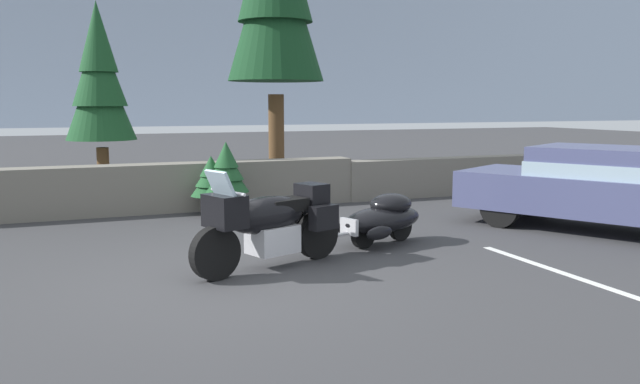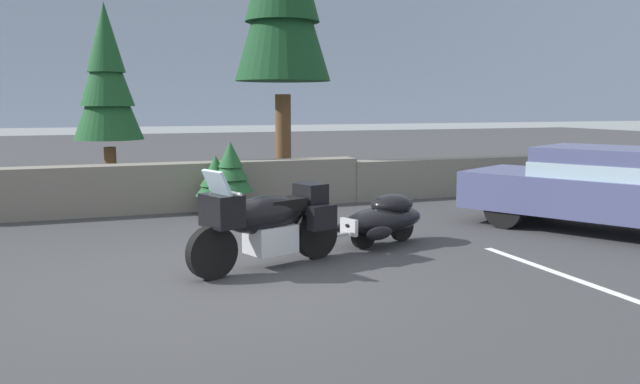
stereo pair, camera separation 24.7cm
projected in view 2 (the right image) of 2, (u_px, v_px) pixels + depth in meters
ground_plane at (221, 280)px, 7.73m from camera, size 80.00×80.00×0.00m
stone_guard_wall at (154, 190)px, 12.52m from camera, size 24.00×0.61×0.96m
distant_ridgeline at (91, 64)px, 95.15m from camera, size 240.00×80.00×16.00m
touring_motorcycle at (267, 221)px, 8.20m from camera, size 2.22×1.21×1.33m
car_shaped_trailer at (384, 218)px, 9.61m from camera, size 2.19×1.17×0.76m
sedan_at_right_edge at (610, 186)px, 10.47m from camera, size 3.76×4.82×1.41m
pine_tree_secondary at (107, 79)px, 13.25m from camera, size 1.43×1.43×4.21m
pine_sapling_near at (216, 178)px, 12.22m from camera, size 0.80×0.80×1.14m
pine_sapling_farther at (231, 169)px, 12.08m from camera, size 0.85×0.85×1.42m
parking_stripe_marker at (576, 279)px, 7.73m from camera, size 0.12×3.60×0.01m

